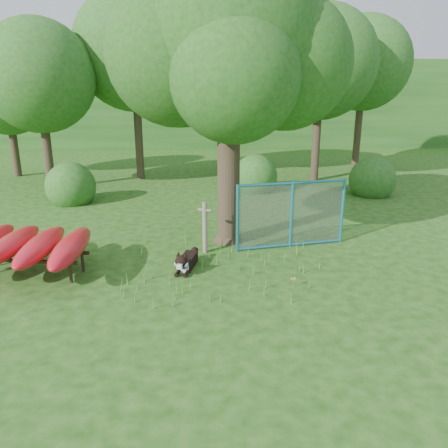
{
  "coord_description": "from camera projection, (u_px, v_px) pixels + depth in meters",
  "views": [
    {
      "loc": [
        -0.44,
        -8.47,
        3.99
      ],
      "look_at": [
        0.2,
        1.2,
        1.0
      ],
      "focal_mm": 35.0,
      "sensor_mm": 36.0,
      "label": 1
    }
  ],
  "objects": [
    {
      "name": "wooden_post",
      "position": [
        205.0,
        226.0,
        10.99
      ],
      "size": [
        0.36,
        0.21,
        1.32
      ],
      "rotation": [
        0.0,
        0.0,
        -0.41
      ],
      "color": "#6E6352",
      "rests_on": "ground"
    },
    {
      "name": "shrub_left",
      "position": [
        72.0,
        203.0,
        16.12
      ],
      "size": [
        1.8,
        1.8,
        1.8
      ],
      "primitive_type": "sphere",
      "color": "#22581C",
      "rests_on": "ground"
    },
    {
      "name": "oak_tree",
      "position": [
        228.0,
        49.0,
        10.65
      ],
      "size": [
        6.09,
        5.41,
        7.41
      ],
      "rotation": [
        0.0,
        0.0,
        -0.36
      ],
      "color": "#33271B",
      "rests_on": "ground"
    },
    {
      "name": "bg_tree_b",
      "position": [
        134.0,
        51.0,
        18.88
      ],
      "size": [
        5.2,
        5.2,
        8.22
      ],
      "color": "#33271B",
      "rests_on": "ground"
    },
    {
      "name": "fence_section",
      "position": [
        292.0,
        215.0,
        11.35
      ],
      "size": [
        2.97,
        0.62,
        2.93
      ],
      "rotation": [
        0.0,
        0.0,
        0.18
      ],
      "color": "teal",
      "rests_on": "ground"
    },
    {
      "name": "husky_dog",
      "position": [
        186.0,
        262.0,
        10.05
      ],
      "size": [
        0.56,
        1.24,
        0.57
      ],
      "rotation": [
        0.0,
        0.0,
        -0.25
      ],
      "color": "black",
      "rests_on": "ground"
    },
    {
      "name": "bg_tree_f",
      "position": [
        7.0,
        96.0,
        20.01
      ],
      "size": [
        3.6,
        3.6,
        5.55
      ],
      "color": "#33271B",
      "rests_on": "ground"
    },
    {
      "name": "wooded_hillside",
      "position": [
        199.0,
        103.0,
        35.1
      ],
      "size": [
        80.0,
        12.0,
        6.0
      ],
      "primitive_type": "cube",
      "color": "#22581C",
      "rests_on": "ground"
    },
    {
      "name": "bg_tree_d",
      "position": [
        321.0,
        63.0,
        18.59
      ],
      "size": [
        4.8,
        4.8,
        7.5
      ],
      "color": "#33271B",
      "rests_on": "ground"
    },
    {
      "name": "bg_tree_a",
      "position": [
        39.0,
        77.0,
        17.09
      ],
      "size": [
        4.4,
        4.4,
        6.7
      ],
      "color": "#33271B",
      "rests_on": "ground"
    },
    {
      "name": "shrub_right",
      "position": [
        371.0,
        195.0,
        17.32
      ],
      "size": [
        1.8,
        1.8,
        1.8
      ],
      "primitive_type": "sphere",
      "color": "#22581C",
      "rests_on": "ground"
    },
    {
      "name": "wildflower_clump",
      "position": [
        294.0,
        280.0,
        9.16
      ],
      "size": [
        0.1,
        0.08,
        0.22
      ],
      "rotation": [
        0.0,
        0.0,
        0.15
      ],
      "color": "#47892C",
      "rests_on": "ground"
    },
    {
      "name": "shrub_mid",
      "position": [
        255.0,
        191.0,
        17.99
      ],
      "size": [
        1.8,
        1.8,
        1.8
      ],
      "primitive_type": "sphere",
      "color": "#22581C",
      "rests_on": "ground"
    },
    {
      "name": "ground",
      "position": [
        218.0,
        286.0,
        9.28
      ],
      "size": [
        80.0,
        80.0,
        0.0
      ],
      "primitive_type": "plane",
      "color": "#1A460E",
      "rests_on": "ground"
    },
    {
      "name": "bg_tree_e",
      "position": [
        364.0,
        64.0,
        21.6
      ],
      "size": [
        4.6,
        4.6,
        7.55
      ],
      "color": "#33271B",
      "rests_on": "ground"
    },
    {
      "name": "kayak_rack",
      "position": [
        26.0,
        246.0,
        9.64
      ],
      "size": [
        2.82,
        3.02,
        0.9
      ],
      "rotation": [
        0.0,
        0.0,
        -0.18
      ],
      "color": "black",
      "rests_on": "ground"
    },
    {
      "name": "bg_tree_c",
      "position": [
        235.0,
        87.0,
        20.57
      ],
      "size": [
        4.0,
        4.0,
        6.12
      ],
      "color": "#33271B",
      "rests_on": "ground"
    }
  ]
}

